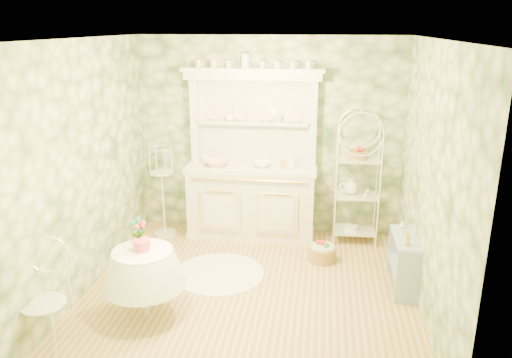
# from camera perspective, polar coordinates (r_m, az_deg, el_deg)

# --- Properties ---
(floor) EXTENTS (3.60, 3.60, 0.00)m
(floor) POSITION_cam_1_polar(r_m,az_deg,el_deg) (5.67, -0.70, -12.68)
(floor) COLOR tan
(floor) RESTS_ON ground
(ceiling) EXTENTS (3.60, 3.60, 0.00)m
(ceiling) POSITION_cam_1_polar(r_m,az_deg,el_deg) (4.91, -0.82, 15.72)
(ceiling) COLOR white
(ceiling) RESTS_ON floor
(wall_left) EXTENTS (3.60, 3.60, 0.00)m
(wall_left) POSITION_cam_1_polar(r_m,az_deg,el_deg) (5.68, -19.04, 1.17)
(wall_left) COLOR beige
(wall_left) RESTS_ON floor
(wall_right) EXTENTS (3.60, 3.60, 0.00)m
(wall_right) POSITION_cam_1_polar(r_m,az_deg,el_deg) (5.19, 19.30, -0.32)
(wall_right) COLOR beige
(wall_right) RESTS_ON floor
(wall_back) EXTENTS (3.60, 3.60, 0.00)m
(wall_back) POSITION_cam_1_polar(r_m,az_deg,el_deg) (6.86, 1.47, 4.81)
(wall_back) COLOR beige
(wall_back) RESTS_ON floor
(wall_front) EXTENTS (3.60, 3.60, 0.00)m
(wall_front) POSITION_cam_1_polar(r_m,az_deg,el_deg) (3.48, -5.17, -8.08)
(wall_front) COLOR beige
(wall_front) RESTS_ON floor
(kitchen_dresser) EXTENTS (1.87, 0.61, 2.29)m
(kitchen_dresser) POSITION_cam_1_polar(r_m,az_deg,el_deg) (6.66, -0.52, 2.62)
(kitchen_dresser) COLOR silver
(kitchen_dresser) RESTS_ON floor
(bakers_rack) EXTENTS (0.54, 0.39, 1.70)m
(bakers_rack) POSITION_cam_1_polar(r_m,az_deg,el_deg) (6.72, 11.49, -0.22)
(bakers_rack) COLOR white
(bakers_rack) RESTS_ON floor
(side_shelf) EXTENTS (0.32, 0.68, 0.57)m
(side_shelf) POSITION_cam_1_polar(r_m,az_deg,el_deg) (5.85, 16.49, -9.36)
(side_shelf) COLOR #90ABC4
(side_shelf) RESTS_ON floor
(round_table) EXTENTS (0.93, 0.93, 0.80)m
(round_table) POSITION_cam_1_polar(r_m,az_deg,el_deg) (5.20, -12.63, -11.14)
(round_table) COLOR white
(round_table) RESTS_ON floor
(cafe_chair) EXTENTS (0.53, 0.53, 0.90)m
(cafe_chair) POSITION_cam_1_polar(r_m,az_deg,el_deg) (4.96, -23.12, -12.97)
(cafe_chair) COLOR white
(cafe_chair) RESTS_ON floor
(birdcage_stand) EXTENTS (0.38, 0.38, 1.50)m
(birdcage_stand) POSITION_cam_1_polar(r_m,az_deg,el_deg) (6.92, -10.67, -0.54)
(birdcage_stand) COLOR white
(birdcage_stand) RESTS_ON floor
(floor_basket) EXTENTS (0.37, 0.37, 0.23)m
(floor_basket) POSITION_cam_1_polar(r_m,az_deg,el_deg) (6.34, 7.61, -8.29)
(floor_basket) COLOR olive
(floor_basket) RESTS_ON floor
(lace_rug) EXTENTS (1.34, 1.34, 0.01)m
(lace_rug) POSITION_cam_1_polar(r_m,az_deg,el_deg) (6.04, -4.22, -10.70)
(lace_rug) COLOR white
(lace_rug) RESTS_ON floor
(bowl_floral) EXTENTS (0.40, 0.40, 0.08)m
(bowl_floral) POSITION_cam_1_polar(r_m,az_deg,el_deg) (6.74, -4.52, 1.61)
(bowl_floral) COLOR white
(bowl_floral) RESTS_ON kitchen_dresser
(bowl_white) EXTENTS (0.30, 0.30, 0.08)m
(bowl_white) POSITION_cam_1_polar(r_m,az_deg,el_deg) (6.67, 0.67, 1.49)
(bowl_white) COLOR white
(bowl_white) RESTS_ON kitchen_dresser
(cup_left) EXTENTS (0.16, 0.16, 0.10)m
(cup_left) POSITION_cam_1_polar(r_m,az_deg,el_deg) (6.77, -3.05, 6.86)
(cup_left) COLOR white
(cup_left) RESTS_ON kitchen_dresser
(cup_right) EXTENTS (0.14, 0.14, 0.10)m
(cup_right) POSITION_cam_1_polar(r_m,az_deg,el_deg) (6.68, 2.59, 6.73)
(cup_right) COLOR white
(cup_right) RESTS_ON kitchen_dresser
(potted_geranium) EXTENTS (0.20, 0.16, 0.33)m
(potted_geranium) POSITION_cam_1_polar(r_m,az_deg,el_deg) (5.05, -13.25, -6.35)
(potted_geranium) COLOR #3F7238
(potted_geranium) RESTS_ON round_table
(bottle_amber) EXTENTS (0.09, 0.09, 0.17)m
(bottle_amber) POSITION_cam_1_polar(r_m,az_deg,el_deg) (5.49, 16.89, -6.61)
(bottle_amber) COLOR gold
(bottle_amber) RESTS_ON side_shelf
(bottle_blue) EXTENTS (0.05, 0.05, 0.10)m
(bottle_blue) POSITION_cam_1_polar(r_m,az_deg,el_deg) (5.69, 16.54, -6.00)
(bottle_blue) COLOR #92C4DD
(bottle_blue) RESTS_ON side_shelf
(bottle_glass) EXTENTS (0.08, 0.08, 0.09)m
(bottle_glass) POSITION_cam_1_polar(r_m,az_deg,el_deg) (5.93, 16.42, -5.11)
(bottle_glass) COLOR silver
(bottle_glass) RESTS_ON side_shelf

